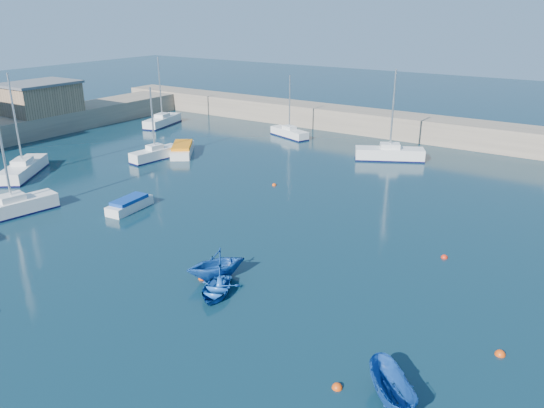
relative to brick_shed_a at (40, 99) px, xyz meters
The scene contains 19 objects.
ground 48.55m from the brick_shed_a, 29.74° to the right, with size 220.00×220.00×0.00m, color #0C2835.
back_wall 47.50m from the brick_shed_a, 27.65° to the left, with size 96.00×4.50×2.60m, color #7C6F5E.
brick_shed_a is the anchor object (origin of this frame).
sailboat_1 29.08m from the brick_shed_a, 38.96° to the right, with size 2.82×6.47×8.34m.
sailboat_2 18.74m from the brick_shed_a, 40.22° to the right, with size 5.71×6.87×9.23m.
sailboat_3 20.59m from the brick_shed_a, ahead, with size 2.14×5.50×7.25m.
sailboat_4 14.69m from the brick_shed_a, 49.95° to the left, with size 3.31×6.82×8.66m.
sailboat_5 30.31m from the brick_shed_a, 28.65° to the left, with size 5.61×3.25×7.19m.
sailboat_6 41.82m from the brick_shed_a, 16.13° to the left, with size 6.87×4.79×8.97m.
motorboat_1 31.71m from the brick_shed_a, 23.68° to the right, with size 1.76×4.03×0.96m.
motorboat_2 21.46m from the brick_shed_a, ahead, with size 4.79×5.54×1.13m.
dinghy_center 46.59m from the brick_shed_a, 24.12° to the right, with size 2.19×3.07×0.64m, color #174B9F.
dinghy_left 44.92m from the brick_shed_a, 22.98° to the right, with size 2.99×3.46×1.83m, color #174B9F.
dinghy_right 57.76m from the brick_shed_a, 22.12° to the right, with size 1.32×3.52×1.36m, color #174B9F.
buoy_0 44.59m from the brick_shed_a, 23.92° to the right, with size 0.44×0.44×0.44m, color #D03F0A.
buoy_1 52.06m from the brick_shed_a, ahead, with size 0.42×0.42×0.42m, color red.
buoy_2 58.67m from the brick_shed_a, 15.89° to the right, with size 0.47×0.47×0.47m, color #D03F0A.
buoy_3 35.09m from the brick_shed_a, ahead, with size 0.39×0.39×0.39m, color #D03F0A.
buoy_5 55.90m from the brick_shed_a, 23.26° to the right, with size 0.45×0.45×0.45m, color #D03F0A.
Camera 1 is at (16.69, -14.16, 14.62)m, focal length 35.00 mm.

